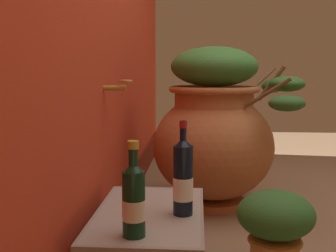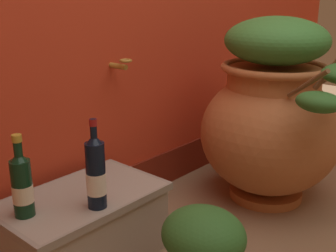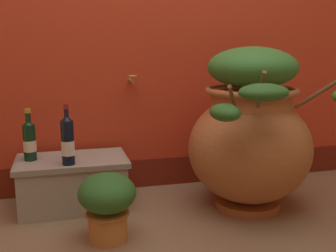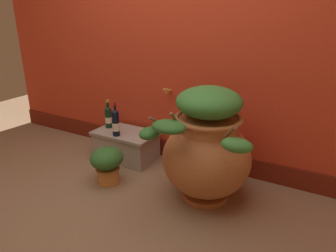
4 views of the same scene
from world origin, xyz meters
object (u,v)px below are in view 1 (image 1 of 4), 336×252
Objects in this scene: wine_bottle_left at (134,197)px; potted_shrub at (275,226)px; terracotta_urn at (215,131)px; wine_bottle_middle at (183,177)px.

wine_bottle_left is 0.88× the size of potted_shrub.
terracotta_urn is 3.14× the size of wine_bottle_left.
potted_shrub is (0.17, -0.35, -0.23)m from wine_bottle_middle.
wine_bottle_middle is at bearing 115.26° from potted_shrub.
terracotta_urn is 2.81× the size of wine_bottle_middle.
wine_bottle_middle is 0.99× the size of potted_shrub.
terracotta_urn reaches higher than wine_bottle_left.
wine_bottle_left is at bearing 127.01° from potted_shrub.
wine_bottle_left is at bearing 145.57° from wine_bottle_middle.
terracotta_urn is at bearing 13.81° from potted_shrub.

